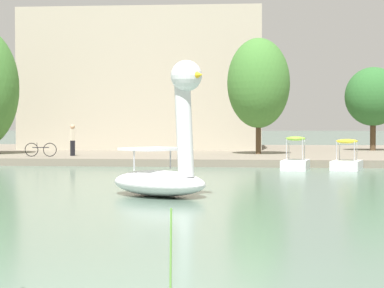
{
  "coord_description": "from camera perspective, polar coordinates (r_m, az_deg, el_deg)",
  "views": [
    {
      "loc": [
        1.87,
        -6.3,
        1.95
      ],
      "look_at": [
        -0.82,
        17.3,
        1.35
      ],
      "focal_mm": 63.77,
      "sensor_mm": 36.0,
      "label": 1
    }
  ],
  "objects": [
    {
      "name": "tree_broadleaf_left",
      "position": [
        39.65,
        5.59,
        5.09
      ],
      "size": [
        3.93,
        4.12,
        6.7
      ],
      "color": "#4C3823",
      "rests_on": "shore_bank_far"
    },
    {
      "name": "apartment_block",
      "position": [
        52.78,
        -3.47,
        5.02
      ],
      "size": [
        17.19,
        14.25,
        9.72
      ],
      "primitive_type": "cube",
      "rotation": [
        0.0,
        0.0,
        0.04
      ],
      "color": "#B2A893",
      "rests_on": "shore_bank_far"
    },
    {
      "name": "bicycle_parked",
      "position": [
        36.94,
        -12.54,
        -0.46
      ],
      "size": [
        1.71,
        0.17,
        0.74
      ],
      "color": "black",
      "rests_on": "shore_bank_far"
    },
    {
      "name": "pedal_boat_lime",
      "position": [
        31.35,
        8.65,
        -1.37
      ],
      "size": [
        1.44,
        2.33,
        1.51
      ],
      "color": "white",
      "rests_on": "ground_plane"
    },
    {
      "name": "tree_sapling_by_fence",
      "position": [
        46.93,
        14.91,
        3.84
      ],
      "size": [
        4.05,
        3.66,
        5.55
      ],
      "color": "#4C3823",
      "rests_on": "shore_bank_far"
    },
    {
      "name": "shore_bank_far",
      "position": [
        46.19,
        4.18,
        -0.74
      ],
      "size": [
        148.09,
        26.99,
        0.37
      ],
      "primitive_type": "cube",
      "color": "slate",
      "rests_on": "ground_plane"
    },
    {
      "name": "person_on_path",
      "position": [
        37.55,
        -9.95,
        0.48
      ],
      "size": [
        0.29,
        0.29,
        1.71
      ],
      "color": "black",
      "rests_on": "shore_bank_far"
    },
    {
      "name": "swan_boat",
      "position": [
        19.09,
        -2.33,
        -1.68
      ],
      "size": [
        3.68,
        3.47,
        3.75
      ],
      "color": "white",
      "rests_on": "ground_plane"
    },
    {
      "name": "pedal_boat_yellow",
      "position": [
        31.72,
        12.82,
        -1.39
      ],
      "size": [
        1.7,
        2.31,
        1.39
      ],
      "color": "white",
      "rests_on": "ground_plane"
    }
  ]
}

